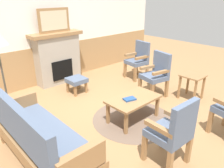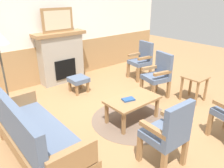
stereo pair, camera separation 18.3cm
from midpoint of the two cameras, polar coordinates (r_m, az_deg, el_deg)
name	(u,v)px [view 2 (the right image)]	position (r m, az deg, el deg)	size (l,w,h in m)	color
ground_plane	(124,116)	(4.24, 4.35, -8.29)	(14.00, 14.00, 0.00)	#997047
wall_back	(54,29)	(5.83, -13.90, 13.52)	(7.20, 0.14, 2.70)	white
fireplace	(61,57)	(5.75, -12.14, 6.82)	(1.30, 0.44, 1.28)	#A39989
framed_picture	(58,20)	(5.58, -12.93, 15.80)	(0.80, 0.04, 0.56)	olive
couch	(37,136)	(3.17, -17.25, -12.71)	(0.70, 1.80, 0.98)	olive
coffee_table	(133,101)	(3.95, 6.70, -4.44)	(0.96, 0.56, 0.44)	olive
round_rug	(132,120)	(4.14, 6.45, -9.16)	(1.49, 1.49, 0.01)	brown
book_on_table	(128,99)	(3.85, 5.62, -3.99)	(0.21, 0.14, 0.03)	navy
footstool	(78,80)	(5.15, -7.65, 0.91)	(0.40, 0.40, 0.36)	olive
armchair_near_fireplace	(158,73)	(4.94, 12.97, 2.71)	(0.57, 0.57, 0.98)	olive
armchair_by_window_left	(142,59)	(5.96, 8.59, 6.48)	(0.54, 0.54, 0.98)	olive
armchair_front_center	(168,132)	(2.97, 16.13, -11.83)	(0.50, 0.50, 0.98)	olive
side_table	(195,81)	(4.99, 21.57, 0.60)	(0.44, 0.44, 0.55)	olive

